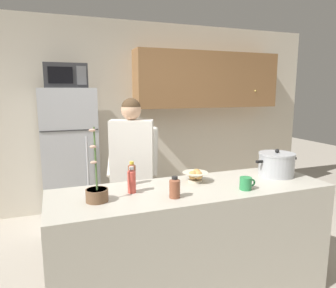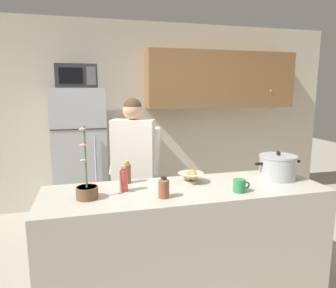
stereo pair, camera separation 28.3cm
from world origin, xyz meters
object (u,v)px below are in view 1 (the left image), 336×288
(cooking_pot, at_px, (276,164))
(bottle_mid_counter, at_px, (132,173))
(refrigerator, at_px, (70,157))
(bottle_near_edge, at_px, (175,187))
(microwave, at_px, (65,76))
(coffee_mug, at_px, (246,183))
(person_near_pot, at_px, (132,161))
(bread_bowl, at_px, (195,176))
(bottle_far_corner, at_px, (132,180))
(potted_orchid, at_px, (97,192))

(cooking_pot, bearing_deg, bottle_mid_counter, 171.04)
(refrigerator, height_order, bottle_near_edge, refrigerator)
(microwave, xyz_separation_m, coffee_mug, (1.16, -2.01, -0.86))
(person_near_pot, xyz_separation_m, bread_bowl, (0.37, -0.63, -0.01))
(microwave, bearing_deg, bottle_far_corner, -79.17)
(bottle_mid_counter, relative_size, potted_orchid, 0.37)
(microwave, distance_m, coffee_mug, 2.47)
(cooking_pot, xyz_separation_m, bread_bowl, (-0.75, 0.07, -0.05))
(bottle_near_edge, distance_m, potted_orchid, 0.53)
(refrigerator, distance_m, microwave, 0.98)
(cooking_pot, distance_m, bottle_near_edge, 1.06)
(person_near_pot, relative_size, cooking_pot, 3.78)
(coffee_mug, relative_size, bottle_near_edge, 0.87)
(refrigerator, height_order, potted_orchid, refrigerator)
(bottle_near_edge, bearing_deg, refrigerator, 106.45)
(cooking_pot, xyz_separation_m, potted_orchid, (-1.56, -0.10, -0.04))
(bottle_mid_counter, bearing_deg, bottle_far_corner, -104.45)
(refrigerator, xyz_separation_m, cooking_pot, (1.63, -1.80, 0.18))
(refrigerator, distance_m, bread_bowl, 1.94)
(person_near_pot, bearing_deg, potted_orchid, -119.00)
(bottle_far_corner, bearing_deg, person_near_pot, 75.69)
(person_near_pot, distance_m, potted_orchid, 0.91)
(coffee_mug, bearing_deg, microwave, 120.02)
(microwave, relative_size, potted_orchid, 0.95)
(bottle_far_corner, bearing_deg, potted_orchid, -160.38)
(cooking_pot, xyz_separation_m, bottle_far_corner, (-1.29, -0.00, -0.01))
(bottle_mid_counter, bearing_deg, bread_bowl, -13.77)
(coffee_mug, bearing_deg, bread_bowl, 131.28)
(cooking_pot, distance_m, bottle_mid_counter, 1.26)
(bottle_near_edge, bearing_deg, bottle_mid_counter, 116.28)
(microwave, xyz_separation_m, potted_orchid, (0.08, -1.87, -0.84))
(person_near_pot, bearing_deg, bottle_mid_counter, -104.25)
(coffee_mug, xyz_separation_m, bottle_far_corner, (-0.82, 0.23, 0.05))
(bread_bowl, bearing_deg, bottle_mid_counter, 166.23)
(microwave, distance_m, cooking_pot, 2.54)
(refrigerator, distance_m, bottle_mid_counter, 1.66)
(microwave, bearing_deg, bread_bowl, -62.39)
(microwave, relative_size, bottle_near_edge, 3.17)
(bottle_mid_counter, distance_m, bottle_far_corner, 0.21)
(coffee_mug, bearing_deg, potted_orchid, 172.69)
(bottle_near_edge, bearing_deg, bottle_far_corner, 140.41)
(refrigerator, relative_size, cooking_pot, 4.01)
(person_near_pot, distance_m, bread_bowl, 0.73)
(microwave, height_order, bottle_near_edge, microwave)
(refrigerator, relative_size, person_near_pot, 1.06)
(refrigerator, height_order, microwave, microwave)
(bottle_mid_counter, xyz_separation_m, potted_orchid, (-0.31, -0.29, -0.03))
(bread_bowl, bearing_deg, coffee_mug, -48.72)
(bread_bowl, bearing_deg, bottle_near_edge, -135.91)
(refrigerator, xyz_separation_m, coffee_mug, (1.16, -2.03, 0.13))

